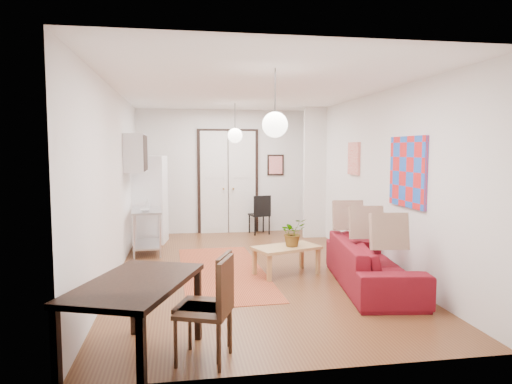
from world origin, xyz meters
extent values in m
plane|color=brown|center=(0.00, 0.00, 0.00)|extent=(7.00, 7.00, 0.00)
cube|color=white|center=(0.00, 0.00, 2.90)|extent=(4.20, 7.00, 0.02)
cube|color=silver|center=(0.00, 3.50, 1.45)|extent=(4.20, 0.02, 2.90)
cube|color=silver|center=(0.00, -3.50, 1.45)|extent=(4.20, 0.02, 2.90)
cube|color=silver|center=(-2.10, 0.00, 1.45)|extent=(0.02, 7.00, 2.90)
cube|color=silver|center=(2.10, 0.00, 1.45)|extent=(0.02, 7.00, 2.90)
cube|color=silver|center=(0.00, 3.46, 1.20)|extent=(1.44, 0.06, 2.50)
cube|color=silver|center=(1.85, 2.55, 1.45)|extent=(0.50, 0.10, 2.90)
cube|color=silver|center=(-1.92, 1.50, 1.90)|extent=(0.35, 1.00, 0.70)
cube|color=red|center=(2.08, -1.25, 1.65)|extent=(0.05, 1.00, 1.00)
cube|color=#F2E2CA|center=(2.08, 0.80, 1.80)|extent=(0.05, 0.50, 0.60)
cube|color=red|center=(1.15, 3.47, 1.60)|extent=(0.40, 0.03, 0.50)
cube|color=olive|center=(-2.07, 2.00, 1.95)|extent=(0.03, 0.44, 0.54)
sphere|color=white|center=(0.00, 2.00, 2.25)|extent=(0.30, 0.30, 0.30)
cylinder|color=black|center=(0.00, 2.00, 2.65)|extent=(0.01, 0.01, 0.50)
sphere|color=white|center=(0.00, -2.00, 2.25)|extent=(0.30, 0.30, 0.30)
cylinder|color=black|center=(0.00, -2.00, 2.65)|extent=(0.01, 0.01, 0.50)
cube|color=#AB4F2A|center=(-0.45, -0.03, 0.00)|extent=(1.41, 3.51, 0.01)
imported|color=maroon|center=(1.58, -1.22, 0.34)|extent=(2.41, 1.21, 0.67)
cube|color=tan|center=(0.53, -0.38, 0.43)|extent=(1.14, 0.87, 0.04)
cube|color=tan|center=(0.08, -0.61, 0.20)|extent=(0.07, 0.07, 0.40)
cube|color=tan|center=(0.97, -0.61, 0.20)|extent=(0.07, 0.07, 0.40)
cube|color=tan|center=(0.08, -0.16, 0.20)|extent=(0.07, 0.07, 0.40)
cube|color=tan|center=(0.97, -0.16, 0.20)|extent=(0.07, 0.07, 0.40)
imported|color=#3A6E31|center=(0.63, -0.38, 0.67)|extent=(0.45, 0.49, 0.44)
cube|color=silver|center=(-1.75, 1.55, 0.81)|extent=(0.61, 1.12, 0.04)
cube|color=silver|center=(-1.75, 1.55, 0.16)|extent=(0.57, 1.08, 0.03)
cylinder|color=silver|center=(-1.98, 1.05, 0.41)|extent=(0.04, 0.04, 0.81)
cylinder|color=silver|center=(-1.52, 1.05, 0.41)|extent=(0.04, 0.04, 0.81)
cylinder|color=silver|center=(-1.98, 2.05, 0.41)|extent=(0.04, 0.04, 0.81)
cylinder|color=silver|center=(-1.52, 2.05, 0.41)|extent=(0.04, 0.04, 0.81)
imported|color=beige|center=(-1.75, 1.25, 0.86)|extent=(0.21, 0.21, 0.05)
imported|color=#539CB4|center=(-1.75, 1.80, 0.92)|extent=(0.08, 0.08, 0.17)
cube|color=white|center=(-1.75, 2.55, 0.92)|extent=(0.73, 0.73, 1.84)
cube|color=black|center=(-1.50, -3.15, 0.76)|extent=(1.26, 1.62, 0.05)
cube|color=black|center=(-1.86, -3.81, 0.37)|extent=(0.08, 0.08, 0.73)
cube|color=black|center=(-1.15, -3.81, 0.37)|extent=(0.08, 0.08, 0.73)
cube|color=black|center=(-1.86, -2.49, 0.37)|extent=(0.08, 0.08, 0.73)
cube|color=black|center=(-1.15, -2.49, 0.37)|extent=(0.08, 0.08, 0.73)
cube|color=#3C2313|center=(-0.90, -2.99, 0.47)|extent=(0.60, 0.58, 0.04)
cube|color=#3C2313|center=(-0.90, -2.78, 0.73)|extent=(0.19, 0.43, 0.49)
cylinder|color=#3C2313|center=(-1.10, -3.19, 0.23)|extent=(0.03, 0.03, 0.47)
cylinder|color=#3C2313|center=(-0.71, -3.19, 0.23)|extent=(0.03, 0.03, 0.47)
cylinder|color=#3C2313|center=(-1.10, -2.79, 0.23)|extent=(0.03, 0.03, 0.47)
cylinder|color=#3C2313|center=(-0.71, -2.79, 0.23)|extent=(0.03, 0.03, 0.47)
cube|color=#3C2313|center=(-0.90, -3.15, 0.47)|extent=(0.60, 0.58, 0.04)
cube|color=#3C2313|center=(-0.90, -2.94, 0.73)|extent=(0.19, 0.43, 0.49)
cylinder|color=#3C2313|center=(-1.10, -3.35, 0.23)|extent=(0.03, 0.03, 0.47)
cylinder|color=#3C2313|center=(-0.71, -3.35, 0.23)|extent=(0.03, 0.03, 0.47)
cylinder|color=#3C2313|center=(-1.10, -2.95, 0.23)|extent=(0.03, 0.03, 0.47)
cylinder|color=#3C2313|center=(-0.71, -2.95, 0.23)|extent=(0.03, 0.03, 0.47)
cube|color=black|center=(0.70, 3.15, 0.45)|extent=(0.50, 0.50, 0.04)
cube|color=black|center=(0.70, 3.34, 0.69)|extent=(0.42, 0.13, 0.45)
cylinder|color=black|center=(0.52, 2.97, 0.22)|extent=(0.03, 0.03, 0.45)
cylinder|color=black|center=(0.87, 2.97, 0.22)|extent=(0.03, 0.03, 0.45)
cylinder|color=black|center=(0.52, 3.33, 0.22)|extent=(0.03, 0.03, 0.45)
cylinder|color=black|center=(0.87, 3.33, 0.22)|extent=(0.03, 0.03, 0.45)
camera|label=1|loc=(-1.09, -7.26, 1.95)|focal=32.00mm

